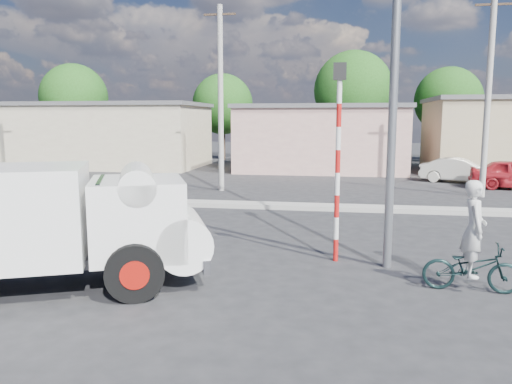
% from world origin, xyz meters
% --- Properties ---
extents(ground_plane, '(120.00, 120.00, 0.00)m').
position_xyz_m(ground_plane, '(0.00, 0.00, 0.00)').
color(ground_plane, '#242427').
rests_on(ground_plane, ground).
extents(median, '(40.00, 0.80, 0.16)m').
position_xyz_m(median, '(0.00, 8.00, 0.08)').
color(median, '#99968E').
rests_on(median, ground).
extents(truck, '(5.97, 4.09, 2.33)m').
position_xyz_m(truck, '(-1.95, -1.33, 1.29)').
color(truck, black).
rests_on(truck, ground).
extents(bicycle, '(1.76, 0.72, 0.91)m').
position_xyz_m(bicycle, '(5.69, -0.11, 0.45)').
color(bicycle, black).
rests_on(bicycle, ground).
extents(cyclist, '(0.47, 0.68, 1.78)m').
position_xyz_m(cyclist, '(5.69, -0.11, 0.89)').
color(cyclist, silver).
rests_on(cyclist, ground).
extents(car_cream, '(3.98, 2.42, 1.24)m').
position_xyz_m(car_cream, '(9.14, 16.81, 0.62)').
color(car_cream, beige).
rests_on(car_cream, ground).
extents(traffic_pole, '(0.28, 0.18, 4.36)m').
position_xyz_m(traffic_pole, '(3.20, 1.50, 2.59)').
color(traffic_pole, red).
rests_on(traffic_pole, ground).
extents(streetlight, '(2.34, 0.22, 9.00)m').
position_xyz_m(streetlight, '(4.14, 1.20, 4.96)').
color(streetlight, slate).
rests_on(streetlight, ground).
extents(building_row, '(37.80, 7.30, 4.44)m').
position_xyz_m(building_row, '(1.10, 22.00, 2.13)').
color(building_row, '#C4B394').
rests_on(building_row, ground).
extents(tree_row, '(51.24, 7.43, 8.42)m').
position_xyz_m(tree_row, '(7.45, 28.53, 4.96)').
color(tree_row, '#38281E').
rests_on(tree_row, ground).
extents(utility_poles, '(35.40, 0.24, 8.00)m').
position_xyz_m(utility_poles, '(3.25, 12.00, 4.07)').
color(utility_poles, '#99968E').
rests_on(utility_poles, ground).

